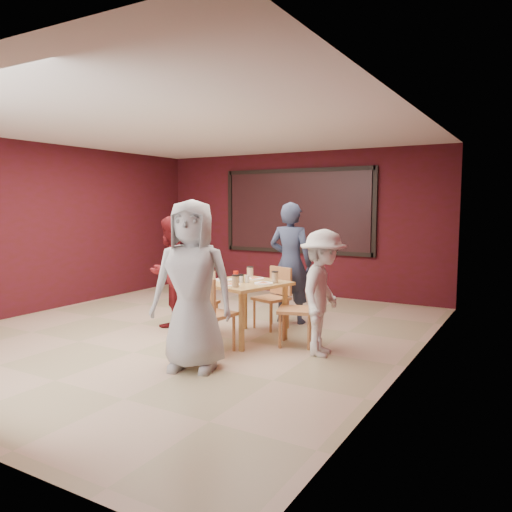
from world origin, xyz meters
The scene contains 11 objects.
floor centered at (0.00, 0.00, 0.00)m, with size 7.00×7.00×0.00m, color #CCAC8D.
window_blinds centered at (0.00, 3.45, 1.65)m, with size 3.00×0.02×1.50m, color black.
dining_table centered at (0.84, 0.07, 0.68)m, with size 1.20×1.20×0.92m.
chair_front centered at (0.81, -0.70, 0.53)m, with size 0.50×0.50×0.94m.
chair_back centered at (0.90, 0.84, 0.50)m, with size 0.53×0.53×0.88m.
chair_left centered at (0.07, 0.04, 0.48)m, with size 0.43×0.43×0.86m.
chair_right centered at (1.64, 0.18, 0.52)m, with size 0.57×0.57×0.92m.
diner_front centered at (0.99, -1.22, 0.92)m, with size 0.90×0.59×1.84m, color #AEAEAE.
diner_back centered at (0.96, 1.24, 0.91)m, with size 0.66×0.44×1.82m, color #313B58.
diner_left centered at (-0.48, 0.18, 0.81)m, with size 0.79×0.61×1.62m, color maroon.
diner_right centered at (2.01, -0.05, 0.75)m, with size 0.97×0.56×1.50m, color white.
Camera 1 is at (4.24, -5.47, 1.80)m, focal length 35.00 mm.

